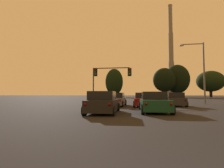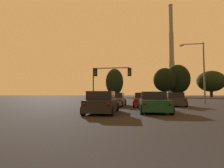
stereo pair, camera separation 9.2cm
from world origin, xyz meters
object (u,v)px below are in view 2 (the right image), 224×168
sedan_left_lane_front (116,100)px  sedan_center_lane_second (153,102)px  sedan_center_lane_front (143,100)px  smokestack (172,60)px  hatchback_right_lane_front (174,100)px  street_lamp (200,66)px  traffic_light_overhead_left (106,76)px  hatchback_left_lane_second (102,103)px

sedan_left_lane_front → sedan_center_lane_second: bearing=-59.2°
sedan_center_lane_front → smokestack: 105.85m
hatchback_right_lane_front → street_lamp: (4.27, 4.71, 4.35)m
hatchback_right_lane_front → traffic_light_overhead_left: 11.25m
sedan_center_lane_second → street_lamp: 14.05m
hatchback_left_lane_second → smokestack: smokestack is taller
sedan_center_lane_second → traffic_light_overhead_left: size_ratio=0.79×
sedan_center_lane_front → street_lamp: 10.40m
traffic_light_overhead_left → hatchback_right_lane_front: bearing=-36.9°
hatchback_right_lane_front → sedan_left_lane_front: (-6.22, -0.62, 0.00)m
sedan_center_lane_front → hatchback_left_lane_second: size_ratio=1.14×
hatchback_left_lane_second → street_lamp: (10.41, 12.85, 4.35)m
hatchback_right_lane_front → sedan_left_lane_front: hatchback_right_lane_front is taller
hatchback_right_lane_front → traffic_light_overhead_left: (-8.56, 6.42, 3.46)m
hatchback_right_lane_front → hatchback_left_lane_second: bearing=-127.0°
sedan_center_lane_second → sedan_center_lane_front: bearing=94.0°
traffic_light_overhead_left → street_lamp: bearing=-7.6°
sedan_left_lane_front → street_lamp: street_lamp is taller
sedan_center_lane_front → street_lamp: bearing=37.1°
traffic_light_overhead_left → sedan_center_lane_second: bearing=-66.0°
sedan_center_lane_second → sedan_center_lane_front: same height
sedan_center_lane_front → sedan_left_lane_front: bearing=173.7°
hatchback_left_lane_second → smokestack: 113.30m
sedan_center_lane_front → smokestack: smokestack is taller
traffic_light_overhead_left → smokestack: smokestack is taller
street_lamp → sedan_center_lane_second: bearing=-121.6°
sedan_center_lane_second → hatchback_left_lane_second: (-3.40, -1.48, -0.00)m
smokestack → hatchback_right_lane_front: bearing=-100.4°
traffic_light_overhead_left → smokestack: size_ratio=0.10×
traffic_light_overhead_left → sedan_center_lane_front: bearing=-54.5°
hatchback_right_lane_front → sedan_center_lane_second: bearing=-112.3°
street_lamp → smokestack: bearing=81.6°
sedan_left_lane_front → hatchback_right_lane_front: bearing=6.6°
street_lamp → hatchback_right_lane_front: bearing=-132.2°
sedan_center_lane_second → smokestack: 111.20m
hatchback_right_lane_front → smokestack: smokestack is taller
smokestack → sedan_center_lane_front: bearing=-102.1°
sedan_center_lane_front → sedan_left_lane_front: 2.95m
hatchback_right_lane_front → sedan_left_lane_front: size_ratio=0.87×
sedan_center_lane_front → hatchback_left_lane_second: bearing=-111.4°
sedan_left_lane_front → street_lamp: bearing=27.8°
sedan_center_lane_front → hatchback_right_lane_front: size_ratio=1.15×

